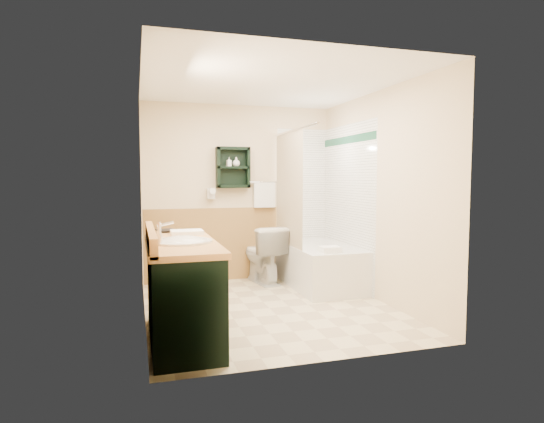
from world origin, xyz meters
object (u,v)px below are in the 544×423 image
Objects in this scene: wall_shelf at (233,167)px; bathtub at (320,265)px; vanity at (183,292)px; toilet at (263,255)px; soap_bottle_b at (236,163)px; vanity_book at (157,221)px; soap_bottle_a at (229,164)px; hair_dryer at (211,194)px.

bathtub is at bearing -30.20° from wall_shelf.
toilet is at bearing 56.91° from vanity.
vanity is 10.95× the size of soap_bottle_b.
vanity_book is at bearing 29.88° from toilet.
vanity is 0.98m from vanity_book.
vanity_book is 1.84m from soap_bottle_b.
vanity is 2.30m from toilet.
bathtub is 1.77m from soap_bottle_b.
soap_bottle_a is (0.84, 2.12, 1.16)m from vanity.
soap_bottle_b reaches higher than bathtub.
soap_bottle_b is (0.10, 0.00, 0.02)m from soap_bottle_a.
soap_bottle_a is at bearing 180.00° from soap_bottle_b.
wall_shelf is at bearing 149.80° from bathtub.
vanity is at bearing -111.58° from soap_bottle_a.
bathtub is 0.78m from toilet.
hair_dryer is at bearing 154.87° from bathtub.
vanity is 5.71× the size of vanity_book.
vanity_book is (-2.08, -0.74, 0.71)m from bathtub.
wall_shelf is 1.24m from toilet.
soap_bottle_b is (-0.98, 0.59, 1.35)m from bathtub.
soap_bottle_b reaches higher than vanity.
vanity is at bearing -112.80° from wall_shelf.
wall_shelf is 2.57m from vanity.
vanity_book is (-0.76, -1.36, -0.22)m from hair_dryer.
soap_bottle_b is (1.10, 1.33, 0.63)m from vanity_book.
vanity_book is at bearing -119.19° from hair_dryer.
wall_shelf is 2.29× the size of hair_dryer.
bathtub is at bearing 140.91° from toilet.
hair_dryer reaches higher than toilet.
hair_dryer is at bearing 175.24° from wall_shelf.
vanity_book is 1.92× the size of soap_bottle_b.
bathtub is at bearing 6.71° from vanity_book.
hair_dryer is at bearing 175.01° from soap_bottle_b.
vanity_book is at bearing -160.48° from bathtub.
hair_dryer is 0.54m from soap_bottle_b.
hair_dryer reaches higher than bathtub.
wall_shelf is at bearing -4.76° from hair_dryer.
wall_shelf is 0.08m from soap_bottle_b.
soap_bottle_a is at bearing -34.53° from toilet.
wall_shelf is 0.46m from hair_dryer.
wall_shelf is 2.31× the size of vanity_book.
toilet is at bearing -25.86° from soap_bottle_a.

